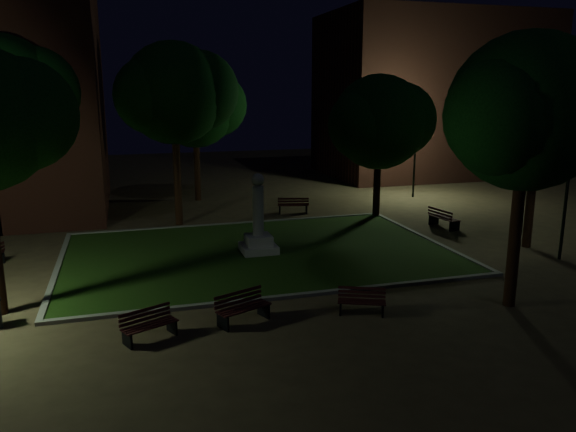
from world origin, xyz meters
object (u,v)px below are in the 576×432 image
monument (258,231)px  bench_near_right (362,302)px  bench_west_near (149,325)px  bench_near_left (242,308)px  bench_right_side (443,219)px  bench_far_side (293,206)px

monument → bench_near_right: (1.49, -6.89, -0.59)m
bench_west_near → bench_near_left: bearing=-16.3°
bench_right_side → bench_near_left: bearing=116.6°
bench_far_side → bench_west_near: bearing=73.0°
monument → bench_near_left: 6.84m
monument → bench_west_near: size_ratio=2.05×
monument → bench_near_right: bearing=-77.8°
bench_west_near → monument: bearing=31.3°
bench_near_right → bench_far_side: size_ratio=0.86×
monument → bench_far_side: size_ratio=1.86×
bench_right_side → bench_far_side: size_ratio=1.02×
monument → bench_near_left: monument is taller
bench_near_right → bench_west_near: size_ratio=0.95×
bench_near_left → bench_near_right: (3.52, -0.38, -0.05)m
bench_near_left → bench_far_side: bench_far_side is taller
bench_near_left → bench_west_near: size_ratio=1.08×
bench_near_left → bench_right_side: size_ratio=0.96×
bench_near_right → bench_west_near: bearing=-156.2°
bench_west_near → bench_right_side: bench_right_side is taller
monument → bench_near_left: bearing=-107.3°
bench_right_side → bench_near_right: bearing=128.2°
monument → bench_west_near: monument is taller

